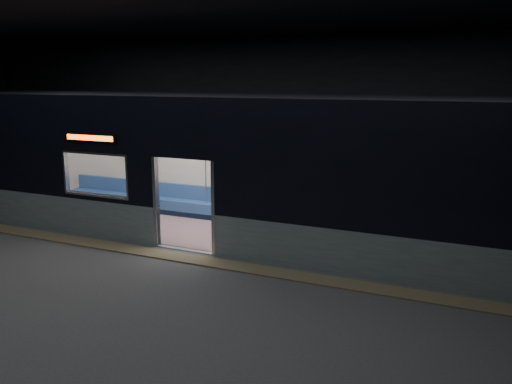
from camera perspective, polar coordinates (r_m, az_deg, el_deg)
The scene contains 7 objects.
station_floor at distance 11.31m, azimuth -10.27°, elevation -7.58°, with size 24.00×14.00×0.01m, color #47494C.
station_envelope at distance 10.68m, azimuth -11.01°, elevation 11.33°, with size 24.00×14.00×5.00m.
tactile_strip at distance 11.73m, azimuth -8.73°, elevation -6.71°, with size 22.80×0.50×0.03m, color #8C7F59.
metro_car at distance 12.97m, azimuth -4.13°, elevation 3.51°, with size 18.00×3.04×3.35m.
passenger at distance 13.77m, azimuth 0.15°, elevation -0.36°, with size 0.41×0.70×1.39m.
handbag at distance 13.61m, azimuth -0.42°, elevation -1.02°, with size 0.31×0.26×0.15m, color black.
transit_map at distance 13.06m, azimuth 11.68°, elevation 1.69°, with size 0.99×0.03×0.64m, color white.
Camera 1 is at (6.22, -8.68, 3.73)m, focal length 38.00 mm.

